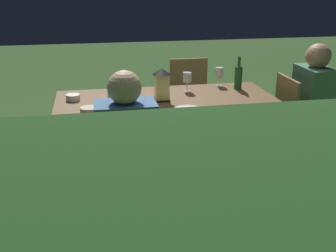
{
  "coord_description": "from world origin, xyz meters",
  "views": [
    {
      "loc": [
        0.6,
        3.18,
        1.68
      ],
      "look_at": [
        0.0,
        0.0,
        0.51
      ],
      "focal_mm": 44.37,
      "sensor_mm": 36.0,
      "label": 1
    }
  ],
  "objects_px": {
    "wine_glass_c": "(219,73)",
    "bowl_olives": "(89,111)",
    "lantern_centerpiece": "(162,83)",
    "wine_glass_a": "(113,95)",
    "person_in_green": "(319,102)",
    "plate_b": "(125,96)",
    "chair_side_left_a": "(191,97)",
    "plate_a": "(138,105)",
    "plate_c": "(188,110)",
    "chair_head_near": "(297,120)",
    "chair_side_right_b": "(130,180)",
    "bowl_bread": "(73,97)",
    "dining_table": "(168,107)",
    "green_bottle_on_table": "(238,77)",
    "person_in_blue": "(126,146)",
    "wine_glass_b": "(187,78)"
  },
  "relations": [
    {
      "from": "wine_glass_c",
      "to": "bowl_olives",
      "type": "relative_size",
      "value": 1.32
    },
    {
      "from": "lantern_centerpiece",
      "to": "wine_glass_a",
      "type": "xyz_separation_m",
      "value": [
        0.4,
        0.2,
        -0.03
      ]
    },
    {
      "from": "person_in_green",
      "to": "plate_b",
      "type": "xyz_separation_m",
      "value": [
        1.68,
        -0.17,
        0.09
      ]
    },
    {
      "from": "lantern_centerpiece",
      "to": "wine_glass_c",
      "type": "bearing_deg",
      "value": -147.61
    },
    {
      "from": "lantern_centerpiece",
      "to": "chair_side_left_a",
      "type": "bearing_deg",
      "value": -118.11
    },
    {
      "from": "plate_a",
      "to": "plate_c",
      "type": "distance_m",
      "value": 0.4
    },
    {
      "from": "chair_head_near",
      "to": "plate_a",
      "type": "distance_m",
      "value": 1.44
    },
    {
      "from": "chair_side_right_b",
      "to": "bowl_bread",
      "type": "xyz_separation_m",
      "value": [
        0.35,
        -1.03,
        0.26
      ]
    },
    {
      "from": "wine_glass_a",
      "to": "plate_b",
      "type": "distance_m",
      "value": 0.38
    },
    {
      "from": "chair_side_left_a",
      "to": "bowl_bread",
      "type": "xyz_separation_m",
      "value": [
        1.16,
        0.72,
        0.26
      ]
    },
    {
      "from": "chair_side_left_a",
      "to": "chair_side_right_b",
      "type": "bearing_deg",
      "value": 65.02
    },
    {
      "from": "chair_head_near",
      "to": "wine_glass_c",
      "type": "height_order",
      "value": "wine_glass_c"
    },
    {
      "from": "lantern_centerpiece",
      "to": "wine_glass_c",
      "type": "xyz_separation_m",
      "value": [
        -0.6,
        -0.38,
        -0.03
      ]
    },
    {
      "from": "person_in_green",
      "to": "bowl_bread",
      "type": "distance_m",
      "value": 2.11
    },
    {
      "from": "dining_table",
      "to": "green_bottle_on_table",
      "type": "bearing_deg",
      "value": -159.42
    },
    {
      "from": "chair_head_near",
      "to": "bowl_bread",
      "type": "height_order",
      "value": "chair_head_near"
    },
    {
      "from": "plate_a",
      "to": "bowl_bread",
      "type": "distance_m",
      "value": 0.56
    },
    {
      "from": "chair_side_left_a",
      "to": "person_in_blue",
      "type": "xyz_separation_m",
      "value": [
        0.81,
        1.55,
        0.15
      ]
    },
    {
      "from": "plate_c",
      "to": "bowl_bread",
      "type": "xyz_separation_m",
      "value": [
        0.86,
        -0.45,
        0.02
      ]
    },
    {
      "from": "dining_table",
      "to": "wine_glass_c",
      "type": "relative_size",
      "value": 10.7
    },
    {
      "from": "lantern_centerpiece",
      "to": "plate_a",
      "type": "distance_m",
      "value": 0.28
    },
    {
      "from": "dining_table",
      "to": "plate_c",
      "type": "distance_m",
      "value": 0.31
    },
    {
      "from": "chair_head_near",
      "to": "lantern_centerpiece",
      "type": "bearing_deg",
      "value": -1.13
    },
    {
      "from": "bowl_bread",
      "to": "person_in_blue",
      "type": "bearing_deg",
      "value": 112.76
    },
    {
      "from": "lantern_centerpiece",
      "to": "wine_glass_b",
      "type": "xyz_separation_m",
      "value": [
        -0.27,
        -0.24,
        -0.03
      ]
    },
    {
      "from": "chair_side_left_a",
      "to": "bowl_olives",
      "type": "bearing_deg",
      "value": 47.17
    },
    {
      "from": "person_in_green",
      "to": "green_bottle_on_table",
      "type": "height_order",
      "value": "person_in_green"
    },
    {
      "from": "chair_side_right_b",
      "to": "plate_b",
      "type": "distance_m",
      "value": 1.08
    },
    {
      "from": "chair_side_left_a",
      "to": "green_bottle_on_table",
      "type": "height_order",
      "value": "green_bottle_on_table"
    },
    {
      "from": "green_bottle_on_table",
      "to": "chair_side_right_b",
      "type": "bearing_deg",
      "value": 46.0
    },
    {
      "from": "plate_a",
      "to": "chair_head_near",
      "type": "bearing_deg",
      "value": -175.86
    },
    {
      "from": "plate_a",
      "to": "plate_b",
      "type": "relative_size",
      "value": 0.99
    },
    {
      "from": "person_in_green",
      "to": "green_bottle_on_table",
      "type": "relative_size",
      "value": 3.96
    },
    {
      "from": "green_bottle_on_table",
      "to": "wine_glass_a",
      "type": "xyz_separation_m",
      "value": [
        1.14,
        0.43,
        0.01
      ]
    },
    {
      "from": "dining_table",
      "to": "chair_side_right_b",
      "type": "height_order",
      "value": "chair_side_right_b"
    },
    {
      "from": "green_bottle_on_table",
      "to": "plate_b",
      "type": "distance_m",
      "value": 1.03
    },
    {
      "from": "dining_table",
      "to": "wine_glass_a",
      "type": "xyz_separation_m",
      "value": [
        0.45,
        0.17,
        0.17
      ]
    },
    {
      "from": "person_in_green",
      "to": "wine_glass_b",
      "type": "distance_m",
      "value": 1.18
    },
    {
      "from": "plate_a",
      "to": "bowl_bread",
      "type": "height_order",
      "value": "bowl_bread"
    },
    {
      "from": "wine_glass_b",
      "to": "plate_c",
      "type": "distance_m",
      "value": 0.57
    },
    {
      "from": "lantern_centerpiece",
      "to": "wine_glass_a",
      "type": "bearing_deg",
      "value": 25.83
    },
    {
      "from": "wine_glass_b",
      "to": "wine_glass_c",
      "type": "height_order",
      "value": "same"
    },
    {
      "from": "wine_glass_b",
      "to": "wine_glass_c",
      "type": "bearing_deg",
      "value": -156.82
    },
    {
      "from": "person_in_green",
      "to": "person_in_blue",
      "type": "xyz_separation_m",
      "value": [
        1.75,
        0.68,
        0.0
      ]
    },
    {
      "from": "person_in_green",
      "to": "wine_glass_c",
      "type": "bearing_deg",
      "value": -27.04
    },
    {
      "from": "wine_glass_b",
      "to": "chair_side_right_b",
      "type": "bearing_deg",
      "value": 61.12
    },
    {
      "from": "person_in_green",
      "to": "person_in_blue",
      "type": "height_order",
      "value": "same"
    },
    {
      "from": "dining_table",
      "to": "chair_side_left_a",
      "type": "distance_m",
      "value": 0.98
    },
    {
      "from": "lantern_centerpiece",
      "to": "bowl_olives",
      "type": "bearing_deg",
      "value": 24.85
    },
    {
      "from": "plate_a",
      "to": "dining_table",
      "type": "bearing_deg",
      "value": -158.42
    }
  ]
}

